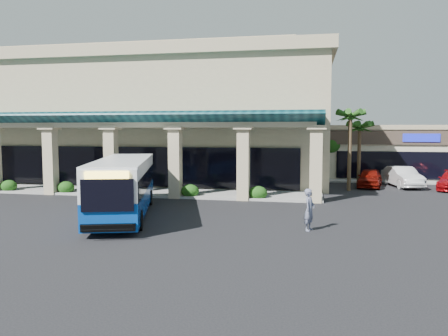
% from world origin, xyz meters
% --- Properties ---
extents(ground, '(110.00, 110.00, 0.00)m').
position_xyz_m(ground, '(0.00, 0.00, 0.00)').
color(ground, black).
extents(main_building, '(30.80, 14.80, 11.35)m').
position_xyz_m(main_building, '(-8.00, 16.00, 5.67)').
color(main_building, tan).
rests_on(main_building, ground).
extents(arcade, '(30.00, 6.20, 5.70)m').
position_xyz_m(arcade, '(-8.00, 6.80, 2.85)').
color(arcade, '#0A353D').
rests_on(arcade, ground).
extents(strip_mall, '(22.50, 12.50, 4.90)m').
position_xyz_m(strip_mall, '(18.00, 24.00, 2.45)').
color(strip_mall, beige).
rests_on(strip_mall, ground).
extents(palm_0, '(2.40, 2.40, 6.60)m').
position_xyz_m(palm_0, '(8.50, 11.00, 3.30)').
color(palm_0, '#1B4412').
rests_on(palm_0, ground).
extents(palm_1, '(2.40, 2.40, 5.80)m').
position_xyz_m(palm_1, '(9.50, 14.00, 2.90)').
color(palm_1, '#1B4412').
rests_on(palm_1, ground).
extents(broadleaf_tree, '(2.60, 2.60, 4.81)m').
position_xyz_m(broadleaf_tree, '(7.50, 19.00, 2.41)').
color(broadleaf_tree, '#18430F').
rests_on(broadleaf_tree, ground).
extents(transit_bus, '(5.43, 10.89, 2.97)m').
position_xyz_m(transit_bus, '(-3.87, -1.00, 1.48)').
color(transit_bus, '#073FA3').
rests_on(transit_bus, ground).
extents(pedestrian, '(0.65, 0.80, 1.88)m').
position_xyz_m(pedestrian, '(5.63, -2.60, 0.94)').
color(pedestrian, slate).
rests_on(pedestrian, ground).
extents(car_silver, '(2.50, 4.53, 1.46)m').
position_xyz_m(car_silver, '(10.28, 13.38, 0.73)').
color(car_silver, maroon).
rests_on(car_silver, ground).
extents(car_white, '(2.62, 5.08, 1.60)m').
position_xyz_m(car_white, '(12.81, 14.00, 0.80)').
color(car_white, silver).
rests_on(car_white, ground).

